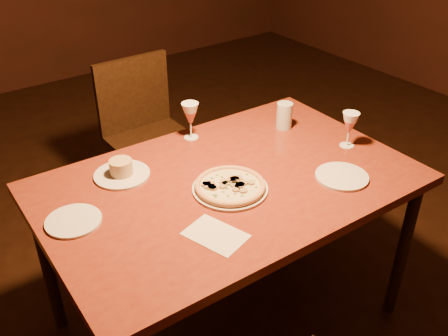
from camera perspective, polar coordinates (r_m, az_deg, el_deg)
floor at (r=2.62m, az=5.80°, el=-14.69°), size 7.00×7.00×0.00m
dining_table at (r=2.04m, az=0.53°, el=-2.97°), size 1.51×0.99×0.80m
chair_far at (r=2.96m, az=-8.77°, el=4.12°), size 0.46×0.46×0.94m
pizza_plate at (r=1.93m, az=0.70°, el=-2.09°), size 0.30×0.30×0.03m
ramekin_saucer at (r=2.06m, az=-11.63°, el=-0.32°), size 0.23×0.23×0.07m
wine_glass_far at (r=2.27m, az=-3.84°, el=5.40°), size 0.08×0.08×0.17m
wine_glass_right at (r=2.27m, az=14.10°, el=4.27°), size 0.07×0.07×0.16m
water_tumbler at (r=2.39m, az=6.91°, el=5.96°), size 0.08×0.08×0.13m
side_plate_left at (r=1.85m, az=-16.83°, el=-5.81°), size 0.20×0.20×0.01m
side_plate_near at (r=2.07m, az=13.32°, el=-0.95°), size 0.21×0.21×0.01m
menu_card at (r=1.72m, az=-0.97°, el=-7.64°), size 0.19×0.24×0.00m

